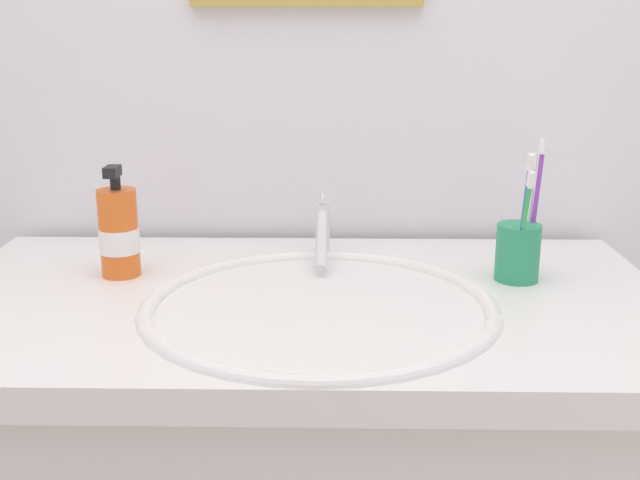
% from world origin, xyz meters
% --- Properties ---
extents(tiled_wall_back, '(2.28, 0.04, 2.40)m').
position_xyz_m(tiled_wall_back, '(0.00, 0.35, 1.20)').
color(tiled_wall_back, silver).
rests_on(tiled_wall_back, ground).
extents(sink_basin, '(0.50, 0.50, 0.10)m').
position_xyz_m(sink_basin, '(0.03, -0.06, 0.80)').
color(sink_basin, white).
rests_on(sink_basin, vanity_counter).
extents(faucet, '(0.02, 0.17, 0.10)m').
position_xyz_m(faucet, '(0.03, 0.18, 0.88)').
color(faucet, silver).
rests_on(faucet, sink_basin).
extents(toothbrush_cup, '(0.07, 0.07, 0.09)m').
position_xyz_m(toothbrush_cup, '(0.33, 0.07, 0.88)').
color(toothbrush_cup, '#2D9966').
rests_on(toothbrush_cup, vanity_counter).
extents(toothbrush_blue, '(0.01, 0.04, 0.20)m').
position_xyz_m(toothbrush_blue, '(0.33, 0.04, 0.95)').
color(toothbrush_blue, blue).
rests_on(toothbrush_blue, toothbrush_cup).
extents(toothbrush_purple, '(0.03, 0.03, 0.21)m').
position_xyz_m(toothbrush_purple, '(0.36, 0.09, 0.96)').
color(toothbrush_purple, purple).
rests_on(toothbrush_purple, toothbrush_cup).
extents(toothbrush_white, '(0.02, 0.03, 0.19)m').
position_xyz_m(toothbrush_white, '(0.35, 0.10, 0.95)').
color(toothbrush_white, white).
rests_on(toothbrush_white, toothbrush_cup).
extents(toothbrush_green, '(0.01, 0.05, 0.18)m').
position_xyz_m(toothbrush_green, '(0.33, 0.04, 0.94)').
color(toothbrush_green, green).
rests_on(toothbrush_green, toothbrush_cup).
extents(soap_dispenser, '(0.06, 0.06, 0.18)m').
position_xyz_m(soap_dispenser, '(-0.28, 0.09, 0.90)').
color(soap_dispenser, orange).
rests_on(soap_dispenser, vanity_counter).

